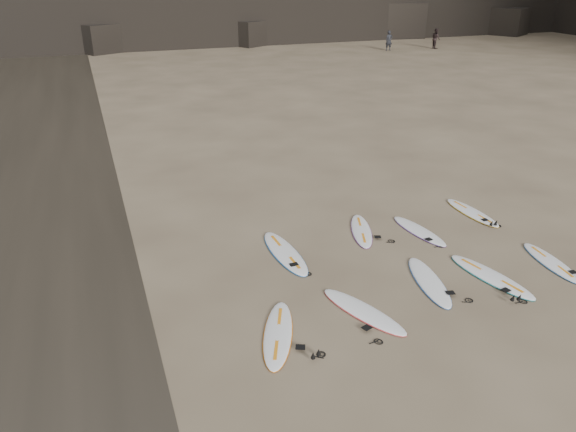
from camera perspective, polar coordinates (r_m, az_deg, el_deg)
name	(u,v)px	position (r m, az deg, el deg)	size (l,w,h in m)	color
ground	(435,281)	(14.85, 14.68, -6.45)	(240.00, 240.00, 0.00)	#897559
surfboard_0	(278,334)	(12.46, -1.03, -11.86)	(0.60, 2.51, 0.09)	white
surfboard_1	(363,311)	(13.29, 7.66, -9.54)	(0.60, 2.50, 0.09)	white
surfboard_2	(429,281)	(14.74, 14.14, -6.44)	(0.61, 2.53, 0.09)	white
surfboard_3	(491,276)	(15.43, 19.92, -5.76)	(0.64, 2.66, 0.10)	white
surfboard_4	(551,262)	(16.75, 25.19, -4.27)	(0.56, 2.34, 0.08)	white
surfboard_5	(285,253)	(15.63, -0.30, -3.73)	(0.67, 2.80, 0.10)	white
surfboard_6	(361,230)	(17.06, 7.47, -1.46)	(0.56, 2.34, 0.08)	white
surfboard_7	(419,231)	(17.35, 13.17, -1.46)	(0.56, 2.33, 0.08)	white
surfboard_8	(472,212)	(19.09, 18.19, 0.36)	(0.59, 2.44, 0.09)	white
person_a	(389,41)	(54.96, 10.22, 17.13)	(0.64, 0.42, 1.76)	black
person_b	(436,38)	(57.15, 14.79, 17.04)	(0.89, 0.69, 1.83)	black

